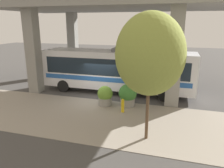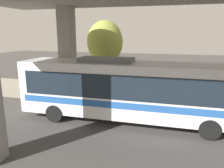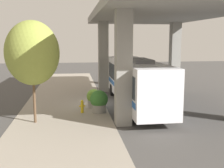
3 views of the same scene
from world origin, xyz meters
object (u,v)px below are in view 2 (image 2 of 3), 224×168
Objects in this scene: planter_front at (135,95)px; street_tree_near at (105,42)px; bus at (127,88)px; fire_hydrant at (118,93)px; planter_middle at (113,93)px.

street_tree_near is (-3.73, -3.34, 3.45)m from planter_front.
fire_hydrant is at bearing -159.84° from bus.
bus is at bearing 0.11° from planter_front.
bus is 4.51m from fire_hydrant.
planter_front is 6.08m from street_tree_near.
street_tree_near is at bearing -146.50° from fire_hydrant.
bus reaches higher than planter_middle.
planter_front reaches higher than fire_hydrant.
bus is 8.84× the size of planter_front.
planter_front is 0.23× the size of street_tree_near.
planter_front is (-3.10, -0.01, -1.28)m from bus.
planter_middle is at bearing -151.89° from bus.
fire_hydrant is at bearing 33.50° from street_tree_near.
planter_middle is at bearing 24.57° from street_tree_near.
fire_hydrant is 0.66× the size of planter_front.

